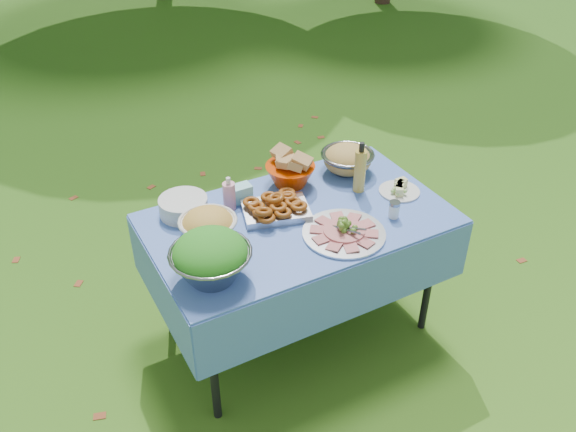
% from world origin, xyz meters
% --- Properties ---
extents(ground, '(80.00, 80.00, 0.00)m').
position_xyz_m(ground, '(0.00, 0.00, 0.00)').
color(ground, '#0C3509').
rests_on(ground, ground).
extents(picnic_table, '(1.46, 0.86, 0.76)m').
position_xyz_m(picnic_table, '(0.00, 0.00, 0.38)').
color(picnic_table, '#84B1FF').
rests_on(picnic_table, ground).
extents(salad_bowl, '(0.35, 0.35, 0.23)m').
position_xyz_m(salad_bowl, '(-0.55, -0.22, 0.88)').
color(salad_bowl, gray).
rests_on(salad_bowl, picnic_table).
extents(pasta_bowl_white, '(0.33, 0.33, 0.15)m').
position_xyz_m(pasta_bowl_white, '(-0.45, 0.06, 0.84)').
color(pasta_bowl_white, silver).
rests_on(pasta_bowl_white, picnic_table).
extents(plate_stack, '(0.27, 0.27, 0.09)m').
position_xyz_m(plate_stack, '(-0.48, 0.30, 0.81)').
color(plate_stack, silver).
rests_on(plate_stack, picnic_table).
extents(wipes_box, '(0.10, 0.07, 0.09)m').
position_xyz_m(wipes_box, '(-0.18, 0.27, 0.81)').
color(wipes_box, '#8FE1EC').
rests_on(wipes_box, picnic_table).
extents(sanitizer_bottle, '(0.06, 0.06, 0.18)m').
position_xyz_m(sanitizer_bottle, '(-0.26, 0.23, 0.85)').
color(sanitizer_bottle, pink).
rests_on(sanitizer_bottle, picnic_table).
extents(bread_bowl, '(0.34, 0.34, 0.17)m').
position_xyz_m(bread_bowl, '(0.11, 0.29, 0.85)').
color(bread_bowl, '#C53100').
rests_on(bread_bowl, picnic_table).
extents(pasta_bowl_steel, '(0.29, 0.29, 0.15)m').
position_xyz_m(pasta_bowl_steel, '(0.45, 0.26, 0.84)').
color(pasta_bowl_steel, gray).
rests_on(pasta_bowl_steel, picnic_table).
extents(fried_tray, '(0.37, 0.31, 0.08)m').
position_xyz_m(fried_tray, '(-0.08, 0.08, 0.80)').
color(fried_tray, silver).
rests_on(fried_tray, picnic_table).
extents(charcuterie_platter, '(0.46, 0.46, 0.09)m').
position_xyz_m(charcuterie_platter, '(0.12, -0.22, 0.81)').
color(charcuterie_platter, silver).
rests_on(charcuterie_platter, picnic_table).
extents(oil_bottle, '(0.07, 0.07, 0.28)m').
position_xyz_m(oil_bottle, '(0.40, 0.07, 0.90)').
color(oil_bottle, gold).
rests_on(oil_bottle, picnic_table).
extents(cheese_plate, '(0.24, 0.24, 0.06)m').
position_xyz_m(cheese_plate, '(0.57, -0.05, 0.79)').
color(cheese_plate, silver).
rests_on(cheese_plate, picnic_table).
extents(shaker, '(0.07, 0.07, 0.09)m').
position_xyz_m(shaker, '(0.41, -0.22, 0.80)').
color(shaker, white).
rests_on(shaker, picnic_table).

